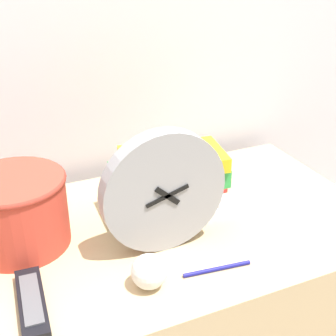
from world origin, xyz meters
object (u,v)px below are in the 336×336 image
(tv_remote, at_px, (32,303))
(crumpled_paper_ball, at_px, (149,272))
(basket, at_px, (16,209))
(book_stack, at_px, (173,181))
(pen, at_px, (217,269))
(desk_clock, at_px, (164,192))

(tv_remote, height_order, crumpled_paper_ball, crumpled_paper_ball)
(tv_remote, bearing_deg, basket, 86.63)
(book_stack, xyz_separation_m, pen, (-0.01, -0.23, -0.07))
(desk_clock, height_order, basket, desk_clock)
(basket, bearing_deg, desk_clock, -25.99)
(desk_clock, distance_m, pen, 0.18)
(pen, bearing_deg, book_stack, 86.80)
(crumpled_paper_ball, bearing_deg, desk_clock, 54.05)
(desk_clock, height_order, tv_remote, desk_clock)
(desk_clock, xyz_separation_m, crumpled_paper_ball, (-0.07, -0.10, -0.09))
(basket, distance_m, tv_remote, 0.21)
(book_stack, bearing_deg, pen, -93.20)
(book_stack, bearing_deg, tv_remote, -151.42)
(crumpled_paper_ball, distance_m, pen, 0.14)
(tv_remote, relative_size, pen, 1.28)
(book_stack, relative_size, basket, 1.30)
(book_stack, distance_m, tv_remote, 0.40)
(basket, distance_m, crumpled_paper_ball, 0.30)
(desk_clock, relative_size, book_stack, 0.93)
(book_stack, distance_m, crumpled_paper_ball, 0.27)
(basket, xyz_separation_m, tv_remote, (-0.01, -0.20, -0.07))
(desk_clock, height_order, pen, desk_clock)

